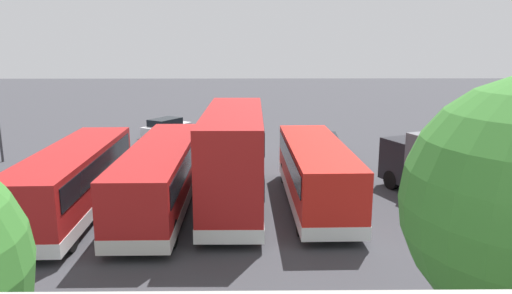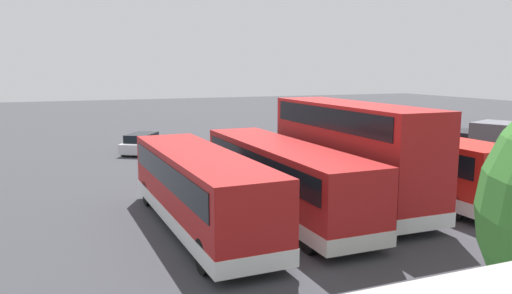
# 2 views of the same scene
# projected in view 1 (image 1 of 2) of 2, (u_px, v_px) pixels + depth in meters

# --- Properties ---
(ground_plane) EXTENTS (140.00, 140.00, 0.00)m
(ground_plane) POSITION_uv_depth(u_px,v_px,m) (217.00, 151.00, 33.51)
(ground_plane) COLOR #38383D
(bus_single_deck_near_end) EXTENTS (2.81, 10.24, 2.95)m
(bus_single_deck_near_end) POSITION_uv_depth(u_px,v_px,m) (316.00, 172.00, 22.03)
(bus_single_deck_near_end) COLOR red
(bus_single_deck_near_end) RESTS_ON ground
(bus_double_decker_second) EXTENTS (2.66, 10.14, 4.55)m
(bus_double_decker_second) POSITION_uv_depth(u_px,v_px,m) (234.00, 156.00, 21.58)
(bus_double_decker_second) COLOR #A51919
(bus_double_decker_second) RESTS_ON ground
(bus_single_deck_third) EXTENTS (2.71, 11.86, 2.95)m
(bus_single_deck_third) POSITION_uv_depth(u_px,v_px,m) (162.00, 174.00, 21.70)
(bus_single_deck_third) COLOR #A51919
(bus_single_deck_third) RESTS_ON ground
(bus_single_deck_fourth) EXTENTS (2.90, 11.15, 2.95)m
(bus_single_deck_fourth) POSITION_uv_depth(u_px,v_px,m) (74.00, 178.00, 20.98)
(bus_single_deck_fourth) COLOR #A51919
(bus_single_deck_fourth) RESTS_ON ground
(box_truck_blue) EXTENTS (5.17, 7.89, 3.20)m
(box_truck_blue) POSITION_uv_depth(u_px,v_px,m) (452.00, 169.00, 22.22)
(box_truck_blue) COLOR #595960
(box_truck_blue) RESTS_ON ground
(car_hatchback_silver) EXTENTS (2.17, 4.43, 1.43)m
(car_hatchback_silver) POSITION_uv_depth(u_px,v_px,m) (324.00, 145.00, 32.20)
(car_hatchback_silver) COLOR silver
(car_hatchback_silver) RESTS_ON ground
(car_small_green) EXTENTS (3.83, 4.64, 1.43)m
(car_small_green) POSITION_uv_depth(u_px,v_px,m) (166.00, 127.00, 39.03)
(car_small_green) COLOR silver
(car_small_green) RESTS_ON ground
(waste_bin_yellow) EXTENTS (0.60, 0.60, 0.95)m
(waste_bin_yellow) POSITION_uv_depth(u_px,v_px,m) (293.00, 133.00, 37.63)
(waste_bin_yellow) COLOR yellow
(waste_bin_yellow) RESTS_ON ground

